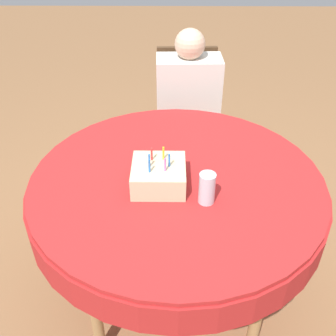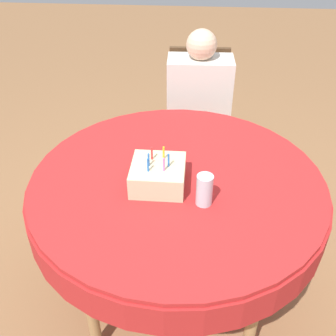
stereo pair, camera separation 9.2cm
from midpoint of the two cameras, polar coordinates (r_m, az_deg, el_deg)
ground_plane at (r=2.17m, az=-0.25°, el=-17.28°), size 12.00×12.00×0.00m
dining_table at (r=1.69m, az=-0.31°, el=-3.69°), size 1.24×1.24×0.75m
chair at (r=2.60m, az=1.69°, el=7.15°), size 0.43×0.43×0.93m
person at (r=2.44m, az=1.87°, el=9.40°), size 0.39×0.31×1.09m
birthday_cake at (r=1.57m, az=-3.05°, el=-1.10°), size 0.21×0.21×0.15m
drinking_glass at (r=1.48m, az=3.90°, el=-2.98°), size 0.06×0.06×0.13m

